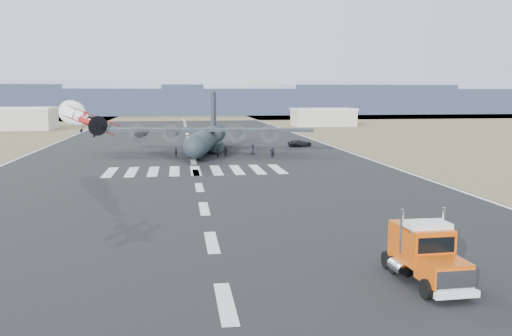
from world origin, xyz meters
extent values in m
plane|color=black|center=(0.00, 0.00, 0.00)|extent=(500.00, 500.00, 0.00)
cube|color=olive|center=(0.00, 230.00, 0.00)|extent=(500.00, 80.00, 0.00)
cube|color=#8893AD|center=(-65.00, 260.00, 8.50)|extent=(150.00, 50.00, 17.00)
cube|color=#8893AD|center=(0.00, 260.00, 6.50)|extent=(150.00, 50.00, 13.00)
cube|color=#8893AD|center=(65.00, 260.00, 7.50)|extent=(150.00, 50.00, 15.00)
cube|color=#8893AD|center=(130.00, 260.00, 8.50)|extent=(150.00, 50.00, 17.00)
cube|color=#B1AE9E|center=(-52.00, 145.00, 3.00)|extent=(24.00, 14.00, 6.00)
cube|color=beige|center=(-52.00, 145.00, 6.30)|extent=(24.50, 14.50, 0.80)
cube|color=#B1AE9E|center=(46.00, 150.00, 2.60)|extent=(20.00, 12.00, 5.20)
cube|color=beige|center=(46.00, 150.00, 5.50)|extent=(20.50, 12.50, 0.80)
cube|color=black|center=(11.97, 2.52, 0.56)|extent=(1.33, 6.92, 0.25)
cube|color=orange|center=(12.06, -0.52, 1.37)|extent=(2.41, 2.50, 1.32)
cube|color=silver|center=(12.10, -1.79, 1.27)|extent=(2.23, 0.22, 1.11)
cube|color=white|center=(12.11, -1.99, 0.56)|extent=(2.54, 0.38, 0.35)
cube|color=orange|center=(12.00, 1.30, 2.23)|extent=(2.59, 1.90, 2.23)
cube|color=black|center=(12.03, 0.44, 2.58)|extent=(2.23, 0.19, 0.91)
cube|color=white|center=(12.00, 1.61, 3.39)|extent=(2.58, 1.70, 0.51)
cube|color=orange|center=(11.95, 3.12, 1.93)|extent=(2.60, 2.11, 2.63)
cylinder|color=black|center=(10.91, -0.96, 0.56)|extent=(0.44, 1.13, 1.11)
cylinder|color=black|center=(13.24, -0.89, 0.56)|extent=(0.44, 1.13, 1.11)
cylinder|color=black|center=(10.78, 3.29, 0.56)|extent=(0.44, 1.13, 1.11)
cylinder|color=black|center=(13.11, 3.36, 0.56)|extent=(0.44, 1.13, 1.11)
cylinder|color=black|center=(10.74, 4.30, 0.56)|extent=(0.44, 1.13, 1.11)
cylinder|color=black|center=(13.07, 4.38, 0.56)|extent=(0.44, 1.13, 1.11)
cylinder|color=#B50C1B|center=(-11.33, 29.66, 8.15)|extent=(1.91, 4.56, 0.81)
sphere|color=black|center=(-11.37, 29.84, 8.47)|extent=(0.63, 0.63, 0.63)
cylinder|color=black|center=(-10.79, 27.57, 8.15)|extent=(1.01, 0.75, 0.90)
cylinder|color=black|center=(-10.71, 27.27, 8.15)|extent=(1.92, 0.52, 1.98)
cube|color=#B50C1B|center=(-11.24, 29.31, 7.84)|extent=(5.05, 2.12, 2.24)
cube|color=#B50C1B|center=(-11.17, 29.05, 8.92)|extent=(5.21, 2.16, 2.31)
cube|color=#B50C1B|center=(-11.85, 31.66, 8.60)|extent=(0.29, 0.81, 0.90)
cube|color=#B50C1B|center=(-11.85, 31.66, 8.15)|extent=(1.90, 1.06, 0.07)
cylinder|color=black|center=(-11.85, 28.78, 7.07)|extent=(0.20, 0.41, 0.40)
cylinder|color=black|center=(-10.45, 29.15, 7.07)|extent=(0.20, 0.41, 0.40)
sphere|color=white|center=(-11.89, 31.84, 8.15)|extent=(0.63, 0.63, 0.63)
sphere|color=white|center=(-12.43, 33.93, 8.18)|extent=(0.87, 0.87, 0.87)
sphere|color=white|center=(-12.98, 36.02, 8.20)|extent=(1.11, 1.11, 1.11)
sphere|color=white|center=(-13.52, 38.11, 8.23)|extent=(1.35, 1.35, 1.35)
sphere|color=white|center=(-14.06, 40.20, 8.26)|extent=(1.59, 1.59, 1.59)
sphere|color=white|center=(-14.60, 42.29, 8.29)|extent=(1.83, 1.83, 1.83)
sphere|color=white|center=(-15.14, 44.38, 8.31)|extent=(2.07, 2.07, 2.07)
sphere|color=white|center=(-15.68, 46.47, 8.34)|extent=(2.31, 2.31, 2.31)
sphere|color=white|center=(-16.22, 48.56, 8.37)|extent=(2.55, 2.55, 2.55)
sphere|color=white|center=(-16.76, 50.65, 8.39)|extent=(2.79, 2.79, 2.79)
sphere|color=white|center=(-17.31, 52.74, 8.42)|extent=(3.03, 3.03, 3.03)
sphere|color=white|center=(-17.85, 54.83, 8.45)|extent=(3.27, 3.27, 3.27)
sphere|color=white|center=(-18.39, 56.92, 8.47)|extent=(3.51, 3.51, 3.51)
cylinder|color=black|center=(2.74, 72.60, 2.55)|extent=(8.85, 27.67, 3.92)
sphere|color=black|center=(0.24, 59.12, 2.55)|extent=(3.92, 3.92, 3.92)
cone|color=black|center=(5.24, 86.08, 2.55)|extent=(4.92, 6.49, 3.92)
cube|color=black|center=(2.56, 71.64, 4.41)|extent=(39.26, 11.18, 0.49)
cylinder|color=black|center=(-9.08, 73.30, 3.92)|extent=(2.41, 3.98, 1.76)
cylinder|color=#3F3F44|center=(-9.44, 71.37, 3.92)|extent=(3.28, 0.65, 3.33)
cylinder|color=black|center=(-3.30, 72.23, 3.92)|extent=(2.41, 3.98, 1.76)
cylinder|color=#3F3F44|center=(-3.66, 70.30, 3.92)|extent=(3.28, 0.65, 3.33)
cylinder|color=black|center=(8.25, 70.09, 3.92)|extent=(2.41, 3.98, 1.76)
cylinder|color=#3F3F44|center=(7.89, 68.16, 3.92)|extent=(3.28, 0.65, 3.33)
cylinder|color=black|center=(14.03, 69.02, 3.92)|extent=(2.41, 3.98, 1.76)
cylinder|color=#3F3F44|center=(13.67, 67.09, 3.92)|extent=(3.28, 0.65, 3.33)
cube|color=black|center=(4.88, 84.16, 7.44)|extent=(1.38, 4.44, 7.83)
cube|color=black|center=(4.97, 84.64, 3.33)|extent=(14.02, 5.39, 0.34)
cube|color=black|center=(0.80, 73.96, 1.08)|extent=(2.23, 5.99, 1.57)
cylinder|color=black|center=(0.80, 73.96, 0.54)|extent=(0.68, 1.15, 1.08)
cube|color=black|center=(5.04, 73.17, 1.08)|extent=(2.23, 5.99, 1.57)
cylinder|color=black|center=(5.04, 73.17, 0.54)|extent=(0.68, 1.15, 1.08)
cylinder|color=black|center=(0.78, 62.01, 0.44)|extent=(0.55, 0.94, 0.88)
imported|color=black|center=(22.81, 82.64, 0.71)|extent=(5.59, 3.93, 1.42)
imported|color=black|center=(13.81, 63.91, 0.94)|extent=(0.86, 0.89, 1.88)
imported|color=black|center=(0.78, 69.38, 0.79)|extent=(0.78, 0.90, 1.58)
imported|color=black|center=(13.39, 63.55, 0.82)|extent=(1.10, 1.09, 1.64)
imported|color=black|center=(-2.82, 66.31, 0.81)|extent=(0.51, 0.96, 1.63)
imported|color=black|center=(11.04, 70.02, 0.89)|extent=(0.65, 0.94, 1.79)
imported|color=black|center=(5.89, 67.55, 0.78)|extent=(1.51, 0.98, 1.56)
imported|color=black|center=(1.94, 67.29, 0.81)|extent=(0.58, 0.67, 1.62)
imported|color=black|center=(4.25, 65.28, 0.80)|extent=(0.90, 0.87, 1.60)
camera|label=1|loc=(-2.32, -27.61, 11.17)|focal=38.00mm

